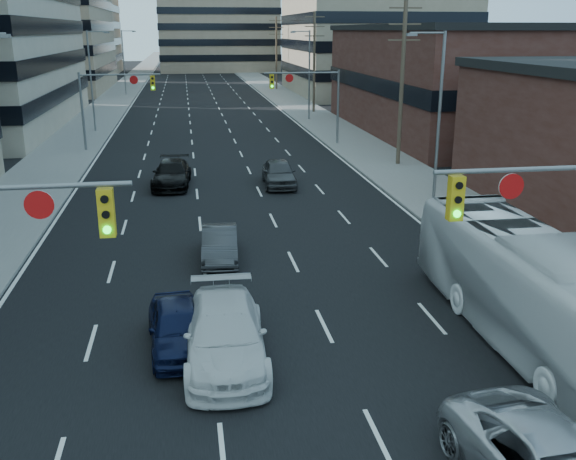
% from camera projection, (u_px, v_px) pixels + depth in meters
% --- Properties ---
extents(road_surface, '(18.00, 300.00, 0.02)m').
position_uv_depth(road_surface, '(194.00, 76.00, 131.39)').
color(road_surface, black).
rests_on(road_surface, ground).
extents(sidewalk_left, '(5.00, 300.00, 0.15)m').
position_uv_depth(sidewalk_left, '(137.00, 76.00, 129.64)').
color(sidewalk_left, slate).
rests_on(sidewalk_left, ground).
extents(sidewalk_right, '(5.00, 300.00, 0.15)m').
position_uv_depth(sidewalk_right, '(250.00, 75.00, 133.10)').
color(sidewalk_right, slate).
rests_on(sidewalk_right, ground).
extents(office_left_far, '(20.00, 30.00, 16.00)m').
position_uv_depth(office_left_far, '(36.00, 37.00, 97.12)').
color(office_left_far, gray).
rests_on(office_left_far, ground).
extents(storefront_right_mid, '(20.00, 30.00, 9.00)m').
position_uv_depth(storefront_right_mid, '(476.00, 82.00, 58.26)').
color(storefront_right_mid, '#472119').
rests_on(storefront_right_mid, ground).
extents(office_right_far, '(22.00, 28.00, 14.00)m').
position_uv_depth(office_right_far, '(371.00, 44.00, 93.48)').
color(office_right_far, gray).
rests_on(office_right_far, ground).
extents(bg_block_left, '(24.00, 24.00, 20.00)m').
position_uv_depth(bg_block_left, '(56.00, 25.00, 133.63)').
color(bg_block_left, '#ADA089').
rests_on(bg_block_left, ground).
extents(bg_block_right, '(22.00, 22.00, 12.00)m').
position_uv_depth(bg_block_right, '(347.00, 45.00, 134.42)').
color(bg_block_right, gray).
rests_on(bg_block_right, ground).
extents(signal_far_left, '(6.09, 0.33, 6.00)m').
position_uv_depth(signal_far_left, '(112.00, 95.00, 48.84)').
color(signal_far_left, slate).
rests_on(signal_far_left, ground).
extents(signal_far_right, '(6.09, 0.33, 6.00)m').
position_uv_depth(signal_far_right, '(310.00, 92.00, 51.15)').
color(signal_far_right, slate).
rests_on(signal_far_right, ground).
extents(utility_pole_block, '(2.20, 0.28, 11.00)m').
position_uv_depth(utility_pole_block, '(402.00, 81.00, 42.91)').
color(utility_pole_block, '#4C3D2D').
rests_on(utility_pole_block, ground).
extents(utility_pole_midblock, '(2.20, 0.28, 11.00)m').
position_uv_depth(utility_pole_midblock, '(314.00, 61.00, 71.19)').
color(utility_pole_midblock, '#4C3D2D').
rests_on(utility_pole_midblock, ground).
extents(utility_pole_distant, '(2.20, 0.28, 11.00)m').
position_uv_depth(utility_pole_distant, '(276.00, 52.00, 99.46)').
color(utility_pole_distant, '#4C3D2D').
rests_on(utility_pole_distant, ground).
extents(streetlight_left_mid, '(2.03, 0.22, 9.00)m').
position_uv_depth(streetlight_left_mid, '(92.00, 76.00, 57.65)').
color(streetlight_left_mid, slate).
rests_on(streetlight_left_mid, ground).
extents(streetlight_left_far, '(2.03, 0.22, 9.00)m').
position_uv_depth(streetlight_left_far, '(125.00, 59.00, 90.63)').
color(streetlight_left_far, slate).
rests_on(streetlight_left_far, ground).
extents(streetlight_right_near, '(2.03, 0.22, 9.00)m').
position_uv_depth(streetlight_right_near, '(437.00, 112.00, 32.48)').
color(streetlight_right_near, slate).
rests_on(streetlight_right_near, ground).
extents(streetlight_right_far, '(2.03, 0.22, 9.00)m').
position_uv_depth(streetlight_right_far, '(308.00, 71.00, 65.47)').
color(streetlight_right_far, slate).
rests_on(streetlight_right_far, ground).
extents(white_van, '(2.42, 5.66, 1.63)m').
position_uv_depth(white_van, '(225.00, 334.00, 18.12)').
color(white_van, silver).
rests_on(white_van, ground).
extents(transit_bus, '(2.99, 12.19, 3.39)m').
position_uv_depth(transit_bus, '(536.00, 291.00, 18.84)').
color(transit_bus, silver).
rests_on(transit_bus, ground).
extents(sedan_blue, '(1.97, 4.23, 1.40)m').
position_uv_depth(sedan_blue, '(177.00, 327.00, 18.84)').
color(sedan_blue, black).
rests_on(sedan_blue, ground).
extents(sedan_grey_center, '(1.64, 4.15, 1.34)m').
position_uv_depth(sedan_grey_center, '(220.00, 244.00, 26.18)').
color(sedan_grey_center, '#323234').
rests_on(sedan_grey_center, ground).
extents(sedan_black_far, '(2.51, 5.39, 1.52)m').
position_uv_depth(sedan_black_far, '(172.00, 174.00, 38.49)').
color(sedan_black_far, black).
rests_on(sedan_black_far, ground).
extents(sedan_grey_right, '(2.09, 4.73, 1.58)m').
position_uv_depth(sedan_grey_right, '(279.00, 173.00, 38.68)').
color(sedan_grey_right, '#393A3C').
rests_on(sedan_grey_right, ground).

